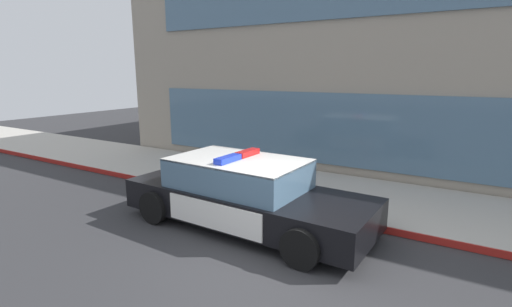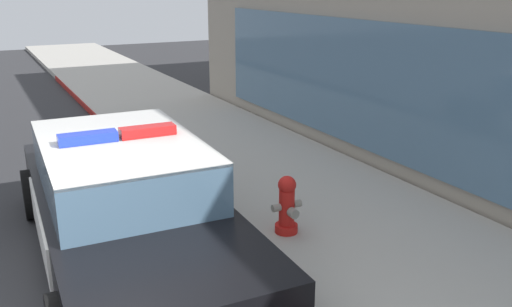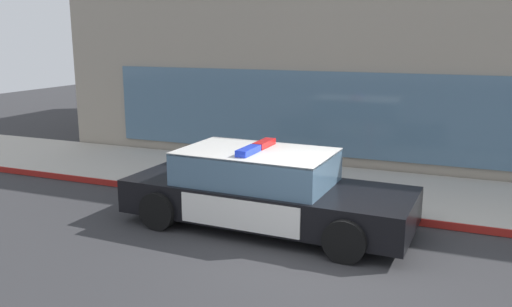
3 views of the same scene
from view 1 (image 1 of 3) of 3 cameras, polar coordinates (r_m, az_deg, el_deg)
ground at (r=6.35m, az=4.14°, el=-16.73°), size 48.00×48.00×0.00m
sidewalk at (r=9.58m, az=14.54°, el=-6.39°), size 48.00×3.24×0.15m
curb_red_paint at (r=8.11m, az=11.15°, el=-9.68°), size 28.80×0.04×0.14m
storefront_building at (r=15.83m, az=29.78°, el=12.25°), size 22.47×10.87×7.01m
police_cruiser at (r=7.61m, az=-1.82°, el=-6.08°), size 5.17×2.23×1.49m
fire_hydrant at (r=8.91m, az=7.76°, el=-4.65°), size 0.34×0.39×0.73m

